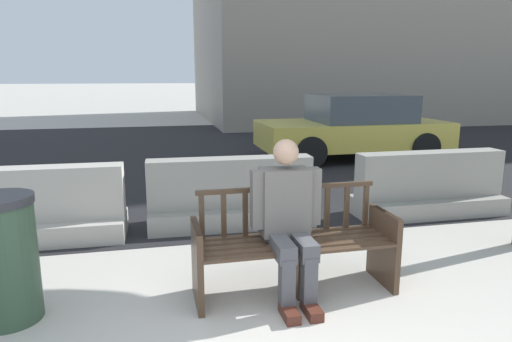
# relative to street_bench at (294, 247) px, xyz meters

# --- Properties ---
(street_asphalt) EXTENTS (120.00, 12.00, 0.01)m
(street_asphalt) POSITION_rel_street_bench_xyz_m (-0.56, 7.28, -0.39)
(street_asphalt) COLOR black
(street_asphalt) RESTS_ON ground
(street_bench) EXTENTS (1.69, 0.54, 0.88)m
(street_bench) POSITION_rel_street_bench_xyz_m (0.00, 0.00, 0.00)
(street_bench) COLOR #473323
(street_bench) RESTS_ON ground
(seated_person) EXTENTS (0.58, 0.72, 1.31)m
(seated_person) POSITION_rel_street_bench_xyz_m (-0.07, -0.06, 0.29)
(seated_person) COLOR #66605B
(seated_person) RESTS_ON ground
(jersey_barrier_centre) EXTENTS (2.02, 0.73, 0.84)m
(jersey_barrier_centre) POSITION_rel_street_bench_xyz_m (-0.23, 1.87, -0.06)
(jersey_barrier_centre) COLOR gray
(jersey_barrier_centre) RESTS_ON ground
(jersey_barrier_left) EXTENTS (2.01, 0.72, 0.84)m
(jersey_barrier_left) POSITION_rel_street_bench_xyz_m (-2.48, 1.78, -0.06)
(jersey_barrier_left) COLOR #ADA89E
(jersey_barrier_left) RESTS_ON ground
(jersey_barrier_right) EXTENTS (2.00, 0.69, 0.84)m
(jersey_barrier_right) POSITION_rel_street_bench_xyz_m (2.40, 1.74, -0.06)
(jersey_barrier_right) COLOR gray
(jersey_barrier_right) RESTS_ON ground
(car_taxi_near) EXTENTS (4.07, 1.95, 1.40)m
(car_taxi_near) POSITION_rel_street_bench_xyz_m (3.19, 5.83, 0.30)
(car_taxi_near) COLOR #DBC64C
(car_taxi_near) RESTS_ON ground
(trash_bin) EXTENTS (0.50, 0.50, 0.97)m
(trash_bin) POSITION_rel_street_bench_xyz_m (-2.24, 0.02, 0.09)
(trash_bin) COLOR #334C38
(trash_bin) RESTS_ON ground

